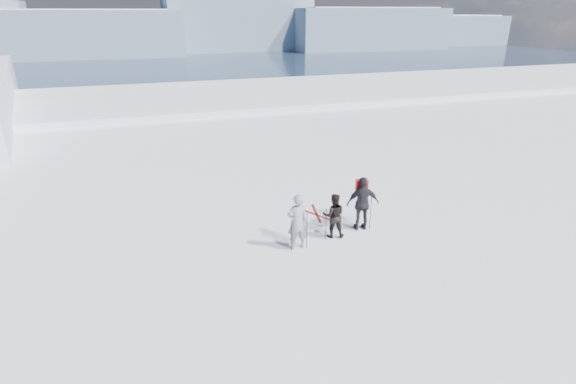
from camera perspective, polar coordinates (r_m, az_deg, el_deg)
name	(u,v)px	position (r m, az deg, el deg)	size (l,w,h in m)	color
lake_basin	(220,166)	(43.74, -8.66, 3.25)	(820.00, 820.00, 71.62)	white
far_mountain_range	(167,27)	(467.34, -15.17, 19.52)	(770.00, 110.00, 53.00)	slate
skier_grey	(297,222)	(14.73, 1.17, -3.81)	(0.71, 0.46, 1.94)	gray
skier_dark	(334,215)	(15.64, 5.81, -2.99)	(0.78, 0.61, 1.61)	black
skier_pack	(363,204)	(16.24, 9.46, -1.46)	(1.17, 0.49, 2.00)	black
backpack	(363,167)	(16.01, 9.51, 3.11)	(0.43, 0.24, 0.57)	red
ski_poles	(334,222)	(15.56, 5.90, -3.87)	(3.27, 0.66, 1.34)	black
skis_loose	(315,213)	(17.63, 3.43, -2.73)	(0.93, 1.68, 0.03)	black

